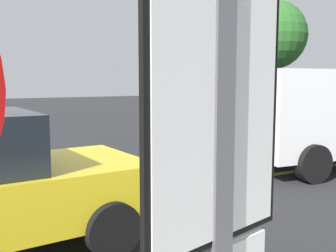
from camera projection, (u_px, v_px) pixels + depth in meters
name	position (u px, v px, depth m)	size (l,w,h in m)	color
lane_marking_centre	(120.00, 200.00, 6.51)	(28.00, 0.16, 0.01)	#E0D14C
speed_limit_sign	(219.00, 161.00, 1.06)	(0.53, 0.14, 2.52)	#4C4C51
tree_centre_verge	(272.00, 36.00, 15.91)	(2.79, 2.79, 5.20)	#513823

